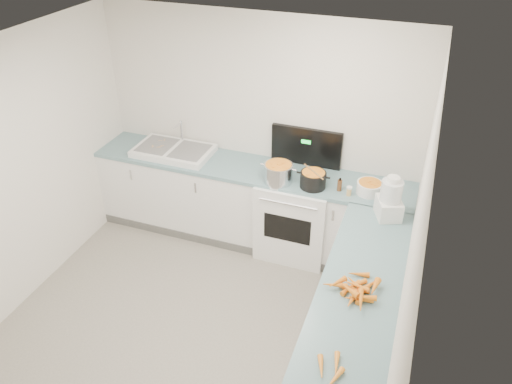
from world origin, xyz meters
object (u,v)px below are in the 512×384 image
(stove, at_px, (296,214))
(sink, at_px, (174,151))
(steel_pot, at_px, (278,174))
(mixing_bowl, at_px, (369,188))
(black_pot, at_px, (313,181))
(extract_bottle, at_px, (340,185))
(spice_jar, at_px, (349,192))
(food_processor, at_px, (390,200))

(stove, height_order, sink, stove)
(steel_pot, distance_m, mixing_bowl, 0.91)
(stove, bearing_deg, mixing_bowl, -4.39)
(black_pot, distance_m, mixing_bowl, 0.55)
(black_pot, bearing_deg, stove, 144.63)
(black_pot, xyz_separation_m, mixing_bowl, (0.55, 0.08, -0.01))
(stove, xyz_separation_m, mixing_bowl, (0.74, -0.06, 0.52))
(sink, xyz_separation_m, extract_bottle, (1.91, -0.13, 0.02))
(mixing_bowl, bearing_deg, steel_pot, -173.84)
(black_pot, relative_size, extract_bottle, 2.21)
(spice_jar, bearing_deg, food_processor, -30.12)
(black_pot, bearing_deg, sink, 174.72)
(extract_bottle, height_order, food_processor, food_processor)
(extract_bottle, bearing_deg, mixing_bowl, 11.46)
(steel_pot, xyz_separation_m, spice_jar, (0.73, -0.01, -0.05))
(food_processor, bearing_deg, spice_jar, 149.88)
(sink, distance_m, extract_bottle, 1.91)
(stove, xyz_separation_m, spice_jar, (0.56, -0.17, 0.51))
(stove, relative_size, sink, 1.58)
(extract_bottle, bearing_deg, stove, 165.92)
(steel_pot, height_order, mixing_bowl, steel_pot)
(extract_bottle, distance_m, spice_jar, 0.12)
(stove, bearing_deg, food_processor, -22.60)
(extract_bottle, bearing_deg, spice_jar, -26.91)
(stove, height_order, spice_jar, stove)
(steel_pot, distance_m, black_pot, 0.36)
(black_pot, height_order, mixing_bowl, black_pot)
(stove, relative_size, black_pot, 5.26)
(sink, distance_m, steel_pot, 1.30)
(stove, distance_m, spice_jar, 0.78)
(extract_bottle, height_order, spice_jar, extract_bottle)
(sink, xyz_separation_m, black_pot, (1.64, -0.15, 0.03))
(black_pot, height_order, food_processor, food_processor)
(mixing_bowl, height_order, spice_jar, mixing_bowl)
(steel_pot, relative_size, black_pot, 1.14)
(sink, xyz_separation_m, mixing_bowl, (2.19, -0.07, 0.02))
(stove, xyz_separation_m, black_pot, (0.19, -0.14, 0.54))
(stove, distance_m, extract_bottle, 0.70)
(stove, relative_size, mixing_bowl, 5.36)
(mixing_bowl, relative_size, spice_jar, 3.18)
(stove, relative_size, extract_bottle, 11.63)
(mixing_bowl, distance_m, food_processor, 0.43)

